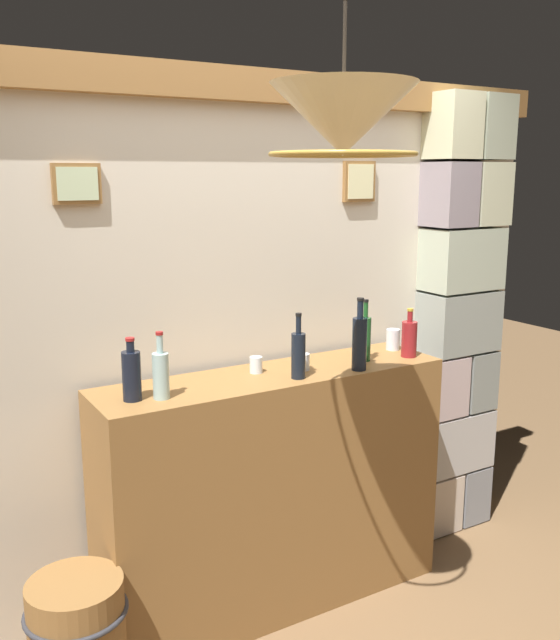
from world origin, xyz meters
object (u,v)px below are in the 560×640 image
glass_tumbler_highball (393,339)px  liquor_bottle_vodka (359,342)px  glass_tumbler_shot (256,365)px  pendant_lamp (343,122)px  liquor_bottle_amaro (161,374)px  liquor_bottle_scotch (132,375)px  liquor_bottle_port (365,337)px  liquor_bottle_bourbon (298,354)px  liquor_bottle_whiskey (409,338)px  glass_tumbler_rocks (302,362)px

glass_tumbler_highball → liquor_bottle_vodka: bearing=-150.7°
glass_tumbler_shot → pendant_lamp: bearing=-94.6°
glass_tumbler_shot → pendant_lamp: size_ratio=0.13×
liquor_bottle_amaro → glass_tumbler_shot: liquor_bottle_amaro is taller
liquor_bottle_scotch → liquor_bottle_port: bearing=0.1°
liquor_bottle_vodka → glass_tumbler_shot: size_ratio=4.53×
liquor_bottle_port → pendant_lamp: pendant_lamp is taller
liquor_bottle_bourbon → pendant_lamp: bearing=-107.9°
liquor_bottle_whiskey → glass_tumbler_shot: 0.78m
liquor_bottle_scotch → liquor_bottle_port: liquor_bottle_port is taller
liquor_bottle_amaro → glass_tumbler_rocks: 0.70m
pendant_lamp → liquor_bottle_vodka: bearing=46.7°
liquor_bottle_whiskey → glass_tumbler_shot: bearing=170.0°
glass_tumbler_rocks → liquor_bottle_amaro: bearing=-175.2°
liquor_bottle_amaro → liquor_bottle_whiskey: 1.25m
liquor_bottle_bourbon → glass_tumbler_rocks: size_ratio=3.87×
liquor_bottle_whiskey → pendant_lamp: (-0.82, -0.56, 0.93)m
liquor_bottle_whiskey → liquor_bottle_port: liquor_bottle_port is taller
liquor_bottle_whiskey → liquor_bottle_bourbon: size_ratio=0.83×
liquor_bottle_scotch → liquor_bottle_whiskey: bearing=-2.0°
glass_tumbler_highball → liquor_bottle_whiskey: bearing=-98.8°
liquor_bottle_bourbon → liquor_bottle_port: (0.42, 0.08, 0.01)m
liquor_bottle_amaro → glass_tumbler_highball: (1.27, 0.13, -0.05)m
liquor_bottle_vodka → glass_tumbler_shot: bearing=154.9°
liquor_bottle_amaro → liquor_bottle_scotch: liquor_bottle_amaro is taller
glass_tumbler_highball → pendant_lamp: (-0.84, -0.71, 0.97)m
glass_tumbler_highball → glass_tumbler_shot: bearing=-179.2°
pendant_lamp → glass_tumbler_highball: bearing=40.1°
pendant_lamp → glass_tumbler_rocks: bearing=67.9°
liquor_bottle_scotch → liquor_bottle_bourbon: bearing=-6.3°
liquor_bottle_port → liquor_bottle_scotch: bearing=-179.9°
liquor_bottle_amaro → glass_tumbler_highball: size_ratio=2.58×
liquor_bottle_scotch → glass_tumbler_shot: bearing=8.2°
liquor_bottle_vodka → glass_tumbler_rocks: liquor_bottle_vodka is taller
liquor_bottle_port → liquor_bottle_amaro: bearing=-177.8°
liquor_bottle_scotch → pendant_lamp: pendant_lamp is taller
liquor_bottle_bourbon → glass_tumbler_highball: liquor_bottle_bourbon is taller
liquor_bottle_bourbon → liquor_bottle_port: bearing=10.8°
liquor_bottle_scotch → glass_tumbler_highball: liquor_bottle_scotch is taller
liquor_bottle_bourbon → glass_tumbler_shot: 0.21m
liquor_bottle_amaro → pendant_lamp: (0.43, -0.57, 0.92)m
liquor_bottle_scotch → liquor_bottle_bourbon: 0.71m
liquor_bottle_bourbon → pendant_lamp: (-0.17, -0.53, 0.92)m
liquor_bottle_whiskey → liquor_bottle_vodka: size_ratio=0.72×
liquor_bottle_amaro → glass_tumbler_highball: liquor_bottle_amaro is taller
liquor_bottle_scotch → glass_tumbler_shot: size_ratio=3.44×
liquor_bottle_amaro → liquor_bottle_port: size_ratio=0.92×
liquor_bottle_scotch → liquor_bottle_port: size_ratio=0.85×
glass_tumbler_rocks → pendant_lamp: (-0.26, -0.63, 0.99)m
liquor_bottle_amaro → liquor_bottle_scotch: 0.11m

